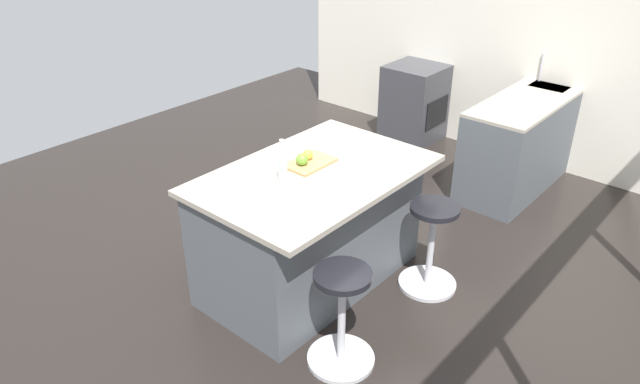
% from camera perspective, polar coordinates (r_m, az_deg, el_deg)
% --- Properties ---
extents(ground_plane, '(7.77, 7.77, 0.00)m').
position_cam_1_polar(ground_plane, '(4.82, 0.60, -7.02)').
color(ground_plane, black).
extents(interior_partition_left, '(0.15, 5.24, 2.78)m').
position_cam_1_polar(interior_partition_left, '(6.65, 18.15, 14.92)').
color(interior_partition_left, silver).
rests_on(interior_partition_left, ground_plane).
extents(sink_cabinet, '(2.17, 0.60, 1.19)m').
position_cam_1_polar(sink_cabinet, '(6.43, 19.94, 5.38)').
color(sink_cabinet, '#4C5156').
rests_on(sink_cabinet, ground_plane).
extents(oven_range, '(0.60, 0.61, 0.88)m').
position_cam_1_polar(oven_range, '(7.01, 9.07, 8.45)').
color(oven_range, '#38383D').
rests_on(oven_range, ground_plane).
extents(kitchen_island, '(1.68, 1.11, 0.95)m').
position_cam_1_polar(kitchen_island, '(4.40, -0.96, -3.34)').
color(kitchen_island, '#4C5156').
rests_on(kitchen_island, ground_plane).
extents(stool_by_window, '(0.44, 0.44, 0.70)m').
position_cam_1_polar(stool_by_window, '(4.49, 10.59, -5.43)').
color(stool_by_window, '#B7B7BC').
rests_on(stool_by_window, ground_plane).
extents(stool_middle, '(0.44, 0.44, 0.70)m').
position_cam_1_polar(stool_middle, '(3.79, 2.09, -12.28)').
color(stool_middle, '#B7B7BC').
rests_on(stool_middle, ground_plane).
extents(cutting_board, '(0.36, 0.24, 0.02)m').
position_cam_1_polar(cutting_board, '(4.26, -1.00, 2.82)').
color(cutting_board, tan).
rests_on(cutting_board, kitchen_island).
extents(apple_yellow, '(0.08, 0.08, 0.08)m').
position_cam_1_polar(apple_yellow, '(4.27, -1.18, 3.62)').
color(apple_yellow, gold).
rests_on(apple_yellow, cutting_board).
extents(apple_green, '(0.09, 0.09, 0.09)m').
position_cam_1_polar(apple_green, '(4.19, -1.74, 3.15)').
color(apple_green, '#609E2D').
rests_on(apple_green, cutting_board).
extents(water_bottle, '(0.06, 0.06, 0.31)m').
position_cam_1_polar(water_bottle, '(3.96, -3.63, 2.53)').
color(water_bottle, silver).
rests_on(water_bottle, kitchen_island).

